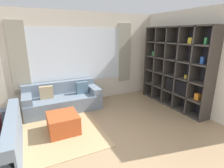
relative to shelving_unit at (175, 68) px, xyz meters
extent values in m
plane|color=#9E7F5B|center=(-2.39, -1.45, -1.13)|extent=(16.00, 16.00, 0.00)
cube|color=beige|center=(-2.39, 1.56, 0.22)|extent=(6.32, 0.07, 2.70)
cube|color=white|center=(-2.39, 1.52, 0.32)|extent=(2.82, 0.01, 1.60)
cube|color=#9E9984|center=(-3.97, 1.50, 0.32)|extent=(0.44, 0.03, 1.90)
cube|color=#9E9984|center=(-0.82, 1.50, 0.32)|extent=(0.44, 0.03, 1.90)
cube|color=beige|center=(0.20, 0.04, 0.22)|extent=(0.07, 4.17, 2.70)
cube|color=tan|center=(-3.55, 0.04, -1.12)|extent=(2.18, 2.22, 0.01)
cube|color=#232328|center=(0.16, 0.01, 0.01)|extent=(0.02, 2.27, 2.27)
cube|color=#3D3833|center=(-0.03, -1.12, 0.01)|extent=(0.40, 0.04, 2.27)
cube|color=#3D3833|center=(-0.03, -0.67, 0.01)|extent=(0.40, 0.04, 2.27)
cube|color=#3D3833|center=(-0.03, -0.21, 0.01)|extent=(0.40, 0.04, 2.27)
cube|color=#3D3833|center=(-0.03, 0.24, 0.01)|extent=(0.40, 0.04, 2.27)
cube|color=#3D3833|center=(-0.03, 0.69, 0.01)|extent=(0.40, 0.04, 2.27)
cube|color=#3D3833|center=(-0.03, 1.15, 0.01)|extent=(0.40, 0.04, 2.27)
cube|color=#3D3833|center=(-0.03, 0.01, -1.11)|extent=(0.40, 2.27, 0.04)
cube|color=#3D3833|center=(-0.03, 0.01, -0.67)|extent=(0.40, 2.27, 0.04)
cube|color=#3D3833|center=(-0.03, 0.01, -0.22)|extent=(0.40, 2.27, 0.04)
cube|color=#3D3833|center=(-0.03, 0.01, 0.24)|extent=(0.40, 2.27, 0.04)
cube|color=#3D3833|center=(-0.03, 0.01, 0.69)|extent=(0.40, 2.27, 0.04)
cube|color=#3D3833|center=(-0.03, 0.01, 1.13)|extent=(0.40, 2.27, 0.04)
cube|color=black|center=(-0.19, -0.26, -0.46)|extent=(0.04, 0.73, 0.39)
cube|color=black|center=(-0.17, -0.26, -0.64)|extent=(0.10, 0.24, 0.03)
cube|color=#388947|center=(-0.05, -0.88, 0.79)|extent=(0.07, 0.07, 0.15)
cylinder|color=#2856A8|center=(-0.05, 0.03, -0.58)|extent=(0.09, 0.09, 0.16)
cylinder|color=gold|center=(-0.05, -0.44, -0.15)|extent=(0.08, 0.08, 0.10)
cube|color=#2856A8|center=(-0.05, -0.86, 0.34)|extent=(0.08, 0.08, 0.17)
cube|color=orange|center=(-0.05, -0.87, -0.57)|extent=(0.12, 0.12, 0.16)
cube|color=gold|center=(-0.05, -0.46, 0.78)|extent=(0.11, 0.11, 0.14)
cube|color=#388947|center=(-0.05, 0.92, 0.32)|extent=(0.10, 0.10, 0.13)
cube|color=slate|center=(-3.02, 1.04, -0.93)|extent=(2.03, 0.83, 0.40)
cube|color=slate|center=(-3.02, 1.37, -0.55)|extent=(2.03, 0.18, 0.35)
cube|color=slate|center=(-3.91, 1.04, -0.64)|extent=(0.24, 0.77, 0.18)
cube|color=slate|center=(-2.12, 1.04, -0.64)|extent=(0.24, 0.77, 0.18)
cube|color=tan|center=(-3.43, 1.09, -0.55)|extent=(0.35, 0.14, 0.34)
cube|color=slate|center=(-2.45, 1.09, -0.55)|extent=(0.34, 0.13, 0.34)
cube|color=slate|center=(-4.15, -0.54, -0.55)|extent=(0.18, 1.93, 0.35)
cube|color=#B74C23|center=(-3.25, -0.09, -0.92)|extent=(0.62, 0.66, 0.41)
camera|label=1|loc=(-3.80, -3.61, 0.95)|focal=28.00mm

